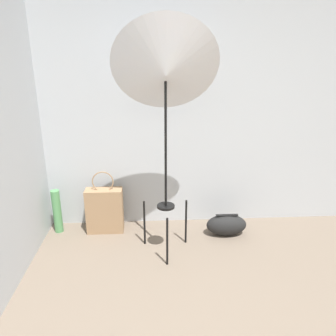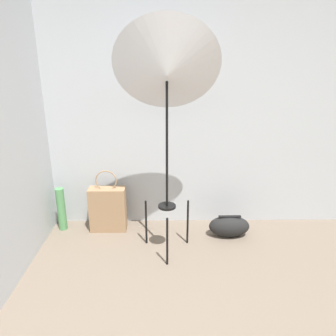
# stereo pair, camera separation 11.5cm
# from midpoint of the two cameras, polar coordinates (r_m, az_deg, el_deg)

# --- Properties ---
(wall_back) EXTENTS (8.00, 0.05, 2.60)m
(wall_back) POSITION_cam_midpoint_polar(r_m,az_deg,el_deg) (3.40, 7.67, 10.89)
(wall_back) COLOR #B7BCC1
(wall_back) RESTS_ON ground_plane
(photo_umbrella) EXTENTS (0.89, 0.60, 2.08)m
(photo_umbrella) POSITION_cam_midpoint_polar(r_m,az_deg,el_deg) (2.73, 1.05, 16.32)
(photo_umbrella) COLOR black
(photo_umbrella) RESTS_ON ground_plane
(tote_bag) EXTENTS (0.38, 0.16, 0.67)m
(tote_bag) POSITION_cam_midpoint_polar(r_m,az_deg,el_deg) (3.52, -9.50, -7.00)
(tote_bag) COLOR #9E7A56
(tote_bag) RESTS_ON ground_plane
(duffel_bag) EXTENTS (0.42, 0.22, 0.23)m
(duffel_bag) POSITION_cam_midpoint_polar(r_m,az_deg,el_deg) (3.48, 11.53, -9.91)
(duffel_bag) COLOR black
(duffel_bag) RESTS_ON ground_plane
(paper_roll) EXTENTS (0.09, 0.09, 0.47)m
(paper_roll) POSITION_cam_midpoint_polar(r_m,az_deg,el_deg) (3.64, -17.23, -6.86)
(paper_roll) COLOR #56995B
(paper_roll) RESTS_ON ground_plane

